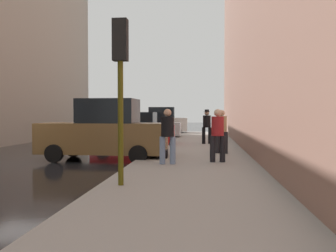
{
  "coord_description": "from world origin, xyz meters",
  "views": [
    {
      "loc": [
        6.31,
        -12.55,
        1.71
      ],
      "look_at": [
        4.65,
        4.52,
        1.14
      ],
      "focal_mm": 40.0,
      "sensor_mm": 36.0,
      "label": 1
    }
  ],
  "objects": [
    {
      "name": "pedestrian_in_tan_coat",
      "position": [
        6.99,
        2.24,
        1.1
      ],
      "size": [
        0.53,
        0.49,
        1.71
      ],
      "color": "black",
      "rests_on": "sidewalk"
    },
    {
      "name": "fire_hydrant",
      "position": [
        4.45,
        5.8,
        0.5
      ],
      "size": [
        0.42,
        0.22,
        0.7
      ],
      "color": "red",
      "rests_on": "sidewalk"
    },
    {
      "name": "parked_bronze_suv",
      "position": [
        2.65,
        0.91,
        1.03
      ],
      "size": [
        4.64,
        2.14,
        2.25
      ],
      "color": "brown",
      "rests_on": "ground_plane"
    },
    {
      "name": "parked_white_van",
      "position": [
        2.65,
        18.27,
        1.03
      ],
      "size": [
        4.66,
        2.18,
        2.25
      ],
      "color": "silver",
      "rests_on": "ground_plane"
    },
    {
      "name": "pedestrian_in_jeans",
      "position": [
        5.18,
        -1.06,
        1.1
      ],
      "size": [
        0.51,
        0.43,
        1.71
      ],
      "color": "#728CB2",
      "rests_on": "sidewalk"
    },
    {
      "name": "traffic_light",
      "position": [
        4.5,
        -4.56,
        2.76
      ],
      "size": [
        0.32,
        0.32,
        3.6
      ],
      "color": "#514C0F",
      "rests_on": "sidewalk"
    },
    {
      "name": "sidewalk",
      "position": [
        6.0,
        0.0,
        0.07
      ],
      "size": [
        4.0,
        40.0,
        0.15
      ],
      "primitive_type": "cube",
      "color": "gray",
      "rests_on": "ground_plane"
    },
    {
      "name": "pedestrian_with_fedora",
      "position": [
        6.44,
        6.91,
        1.14
      ],
      "size": [
        0.51,
        0.41,
        1.78
      ],
      "color": "black",
      "rests_on": "sidewalk"
    },
    {
      "name": "pedestrian_in_red_jacket",
      "position": [
        6.74,
        -0.43,
        1.1
      ],
      "size": [
        0.52,
        0.45,
        1.71
      ],
      "color": "black",
      "rests_on": "sidewalk"
    },
    {
      "name": "parked_silver_sedan",
      "position": [
        2.65,
        12.6,
        0.85
      ],
      "size": [
        4.24,
        2.13,
        1.79
      ],
      "color": "#B7BABF",
      "rests_on": "ground_plane"
    },
    {
      "name": "parked_red_hatchback",
      "position": [
        2.65,
        6.8,
        0.85
      ],
      "size": [
        4.23,
        2.11,
        1.79
      ],
      "color": "#B2191E",
      "rests_on": "ground_plane"
    },
    {
      "name": "ground_plane",
      "position": [
        0.0,
        0.0,
        0.0
      ],
      "size": [
        120.0,
        120.0,
        0.0
      ],
      "primitive_type": "plane",
      "color": "black"
    },
    {
      "name": "duffel_bag",
      "position": [
        4.87,
        0.52,
        0.29
      ],
      "size": [
        0.32,
        0.44,
        0.28
      ],
      "color": "black",
      "rests_on": "sidewalk"
    }
  ]
}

